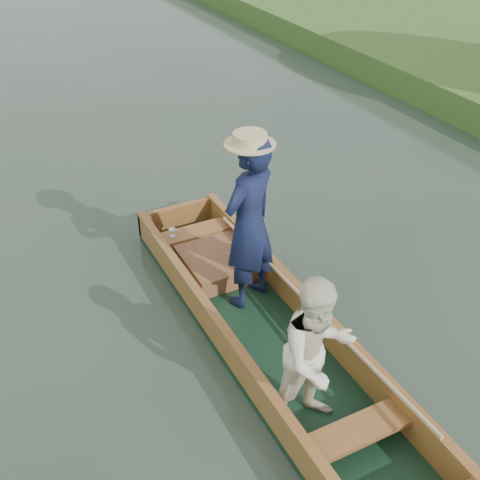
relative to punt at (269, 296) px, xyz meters
name	(u,v)px	position (x,y,z in m)	size (l,w,h in m)	color
ground	(265,341)	(0.00, 0.04, -0.65)	(120.00, 120.00, 0.00)	#283D30
punt	(269,296)	(0.00, 0.00, 0.00)	(1.13, 5.00, 2.11)	#13311E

